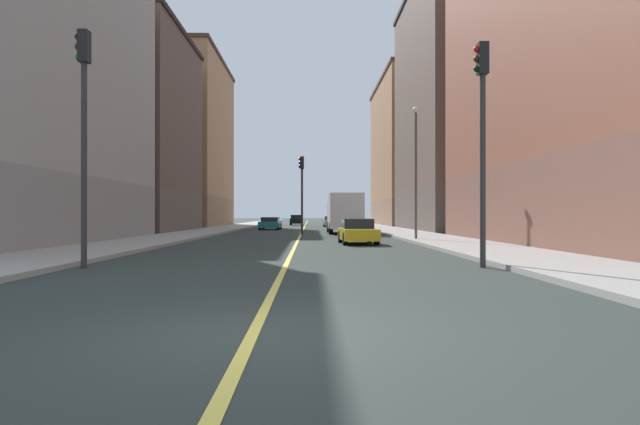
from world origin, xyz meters
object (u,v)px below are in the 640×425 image
car_teal (270,223)px  traffic_light_median_far (302,184)px  building_right_midblock (136,131)px  traffic_light_left_near (482,123)px  building_left_mid (456,108)px  street_lamp_left_near (416,159)px  building_left_near (600,41)px  traffic_light_right_near (84,116)px  box_truck (344,212)px  car_silver (331,222)px  building_left_far (410,153)px  building_right_distant (188,143)px  car_yellow (358,232)px  car_black (296,220)px

car_teal → traffic_light_median_far: bearing=-76.3°
building_right_midblock → traffic_light_left_near: 36.68m
building_left_mid → car_teal: (-17.27, 3.40, -10.65)m
building_right_midblock → traffic_light_left_near: size_ratio=2.67×
traffic_light_left_near → street_lamp_left_near: bearing=86.1°
building_left_near → traffic_light_right_near: 22.47m
traffic_light_median_far → box_truck: traffic_light_median_far is taller
building_left_near → car_teal: size_ratio=6.05×
car_silver → building_left_far: bearing=32.5°
traffic_light_right_near → car_silver: size_ratio=1.55×
building_left_mid → traffic_light_median_far: size_ratio=3.94×
building_right_midblock → traffic_light_median_far: (14.17, -6.60, -4.79)m
building_left_near → building_right_distant: bearing=124.5°
building_right_distant → traffic_light_left_near: 54.43m
building_left_mid → car_silver: building_left_mid is taller
building_left_mid → traffic_light_right_near: 39.99m
building_right_midblock → street_lamp_left_near: 26.36m
building_left_mid → street_lamp_left_near: building_left_mid is taller
car_yellow → car_black: bearing=95.2°
traffic_light_median_far → building_right_midblock: bearing=155.0°
building_right_distant → building_left_mid: bearing=-30.1°
building_left_mid → traffic_light_left_near: 35.86m
building_right_distant → traffic_light_right_near: building_right_distant is taller
traffic_light_median_far → building_left_far: bearing=66.7°
street_lamp_left_near → car_teal: bearing=113.3°
building_left_near → car_silver: (-10.90, 40.13, -8.88)m
building_left_mid → box_truck: 15.99m
building_left_near → building_right_distant: size_ratio=1.20×
box_truck → building_right_midblock: bearing=168.5°
building_left_near → building_right_distant: building_right_distant is taller
traffic_light_median_far → car_black: size_ratio=1.35×
building_left_far → building_right_midblock: size_ratio=1.29×
traffic_light_left_near → traffic_light_right_near: size_ratio=0.96×
traffic_light_median_far → box_truck: (3.29, 3.04, -2.07)m
building_right_midblock → car_silver: building_right_midblock is taller
traffic_light_median_far → traffic_light_right_near: bearing=-103.4°
street_lamp_left_near → car_silver: bearing=95.6°
building_left_near → car_teal: bearing=121.6°
car_black → box_truck: bearing=-82.0°
building_left_far → car_yellow: building_left_far is taller
building_left_mid → car_teal: 20.57m
traffic_light_left_near → car_black: (-6.82, 60.10, -3.42)m
building_left_far → street_lamp_left_near: size_ratio=2.99×
building_left_near → traffic_light_left_near: 13.80m
building_left_mid → car_black: (-15.31, 26.01, -10.58)m
building_left_far → building_right_distant: building_right_distant is taller
building_left_near → box_truck: 22.06m
car_yellow → car_teal: 26.00m
car_yellow → car_teal: size_ratio=1.01×
traffic_light_left_near → car_yellow: 13.00m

